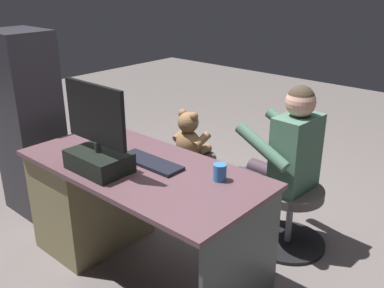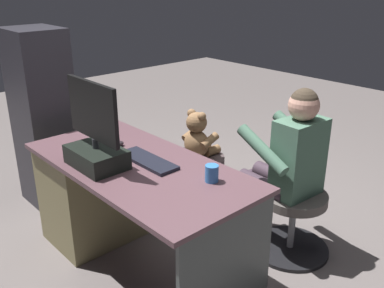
# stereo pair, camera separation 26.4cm
# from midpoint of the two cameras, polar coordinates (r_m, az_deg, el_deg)

# --- Properties ---
(ground_plane) EXTENTS (10.00, 10.00, 0.00)m
(ground_plane) POSITION_cam_midpoint_polar(r_m,az_deg,el_deg) (3.11, -2.47, -12.39)
(ground_plane) COLOR #675E5C
(desk) EXTENTS (1.50, 0.72, 0.71)m
(desk) POSITION_cam_midpoint_polar(r_m,az_deg,el_deg) (2.93, -14.35, -6.63)
(desk) COLOR brown
(desk) RESTS_ON ground_plane
(monitor) EXTENTS (0.47, 0.24, 0.49)m
(monitor) POSITION_cam_midpoint_polar(r_m,az_deg,el_deg) (2.44, -15.43, -0.40)
(monitor) COLOR black
(monitor) RESTS_ON desk
(keyboard) EXTENTS (0.42, 0.14, 0.02)m
(keyboard) POSITION_cam_midpoint_polar(r_m,az_deg,el_deg) (2.51, -8.55, -2.48)
(keyboard) COLOR black
(keyboard) RESTS_ON desk
(computer_mouse) EXTENTS (0.06, 0.10, 0.04)m
(computer_mouse) POSITION_cam_midpoint_polar(r_m,az_deg,el_deg) (2.74, -12.97, -0.47)
(computer_mouse) COLOR black
(computer_mouse) RESTS_ON desk
(cup) EXTENTS (0.07, 0.07, 0.09)m
(cup) POSITION_cam_midpoint_polar(r_m,az_deg,el_deg) (2.27, 0.40, -3.85)
(cup) COLOR #3372BF
(cup) RESTS_ON desk
(tv_remote) EXTENTS (0.12, 0.15, 0.02)m
(tv_remote) POSITION_cam_midpoint_polar(r_m,az_deg,el_deg) (2.83, -15.62, -0.20)
(tv_remote) COLOR black
(tv_remote) RESTS_ON desk
(office_chair_teddy) EXTENTS (0.54, 0.54, 0.43)m
(office_chair_teddy) POSITION_cam_midpoint_polar(r_m,az_deg,el_deg) (3.38, -2.73, -4.57)
(office_chair_teddy) COLOR black
(office_chair_teddy) RESTS_ON ground_plane
(teddy_bear) EXTENTS (0.26, 0.27, 0.37)m
(teddy_bear) POSITION_cam_midpoint_polar(r_m,az_deg,el_deg) (3.25, -2.67, 0.96)
(teddy_bear) COLOR olive
(teddy_bear) RESTS_ON office_chair_teddy
(visitor_chair) EXTENTS (0.51, 0.51, 0.43)m
(visitor_chair) POSITION_cam_midpoint_polar(r_m,az_deg,el_deg) (2.96, 10.39, -8.93)
(visitor_chair) COLOR black
(visitor_chair) RESTS_ON ground_plane
(person) EXTENTS (0.54, 0.50, 1.12)m
(person) POSITION_cam_midpoint_polar(r_m,az_deg,el_deg) (2.82, 9.41, -1.35)
(person) COLOR #4A705A
(person) RESTS_ON ground_plane
(equipment_rack) EXTENTS (0.44, 0.36, 1.38)m
(equipment_rack) POSITION_cam_midpoint_polar(r_m,az_deg,el_deg) (3.46, -22.89, 2.30)
(equipment_rack) COLOR #29282F
(equipment_rack) RESTS_ON ground_plane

